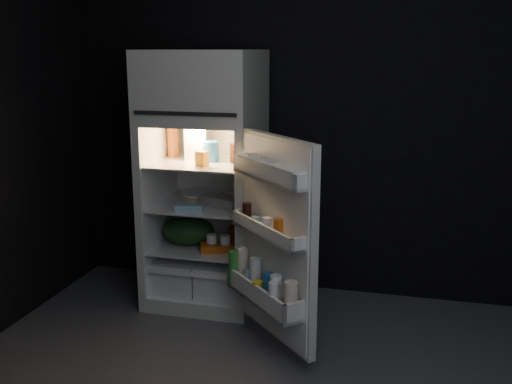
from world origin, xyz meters
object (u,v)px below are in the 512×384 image
(refrigerator, at_px, (205,170))
(fridge_door, at_px, (273,244))
(milk_jug, at_px, (196,142))
(egg_carton, at_px, (221,202))
(yogurt_tray, at_px, (220,247))

(refrigerator, distance_m, fridge_door, 0.95)
(fridge_door, distance_m, milk_jug, 1.09)
(fridge_door, distance_m, egg_carton, 0.74)
(fridge_door, bearing_deg, milk_jug, 136.41)
(fridge_door, xyz_separation_m, yogurt_tray, (-0.49, 0.49, -0.23))
(refrigerator, distance_m, yogurt_tray, 0.55)
(fridge_door, relative_size, milk_jug, 5.08)
(egg_carton, bearing_deg, fridge_door, -24.00)
(refrigerator, height_order, yogurt_tray, refrigerator)
(yogurt_tray, bearing_deg, fridge_door, -66.12)
(milk_jug, relative_size, yogurt_tray, 0.91)
(refrigerator, relative_size, yogurt_tray, 6.72)
(egg_carton, bearing_deg, milk_jug, 172.57)
(egg_carton, bearing_deg, refrigerator, 168.38)
(fridge_door, bearing_deg, egg_carton, 132.03)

